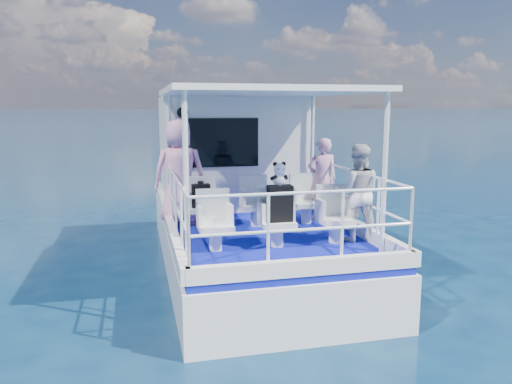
% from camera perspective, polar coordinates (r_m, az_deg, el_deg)
% --- Properties ---
extents(ground, '(2000.00, 2000.00, 0.00)m').
position_cam_1_polar(ground, '(8.59, 0.32, -10.05)').
color(ground, '#08223E').
rests_on(ground, ground).
extents(hull, '(3.00, 7.00, 1.60)m').
position_cam_1_polar(hull, '(9.51, -1.14, -8.07)').
color(hull, white).
rests_on(hull, ground).
extents(deck, '(2.90, 6.90, 0.10)m').
position_cam_1_polar(deck, '(9.29, -1.16, -3.07)').
color(deck, '#090F88').
rests_on(deck, hull).
extents(cabin, '(2.85, 2.00, 2.20)m').
position_cam_1_polar(cabin, '(10.37, -2.73, 4.69)').
color(cabin, white).
rests_on(cabin, deck).
extents(canopy, '(3.00, 3.20, 0.08)m').
position_cam_1_polar(canopy, '(7.89, 0.69, 11.44)').
color(canopy, white).
rests_on(canopy, cabin).
extents(canopy_posts, '(2.77, 2.97, 2.20)m').
position_cam_1_polar(canopy_posts, '(7.89, 0.76, 3.15)').
color(canopy_posts, white).
rests_on(canopy_posts, deck).
extents(railings, '(2.84, 3.59, 1.00)m').
position_cam_1_polar(railings, '(7.67, 1.35, -1.58)').
color(railings, white).
rests_on(railings, deck).
extents(seat_port_fwd, '(0.48, 0.46, 0.38)m').
position_cam_1_polar(seat_port_fwd, '(8.31, -6.05, -2.94)').
color(seat_port_fwd, silver).
rests_on(seat_port_fwd, deck).
extents(seat_center_fwd, '(0.48, 0.46, 0.38)m').
position_cam_1_polar(seat_center_fwd, '(8.47, -0.00, -2.64)').
color(seat_center_fwd, silver).
rests_on(seat_center_fwd, deck).
extents(seat_stbd_fwd, '(0.48, 0.46, 0.38)m').
position_cam_1_polar(seat_stbd_fwd, '(8.72, 5.76, -2.33)').
color(seat_stbd_fwd, silver).
rests_on(seat_stbd_fwd, deck).
extents(seat_port_aft, '(0.48, 0.46, 0.38)m').
position_cam_1_polar(seat_port_aft, '(7.06, -4.65, -5.18)').
color(seat_port_aft, silver).
rests_on(seat_port_aft, deck).
extents(seat_center_aft, '(0.48, 0.46, 0.38)m').
position_cam_1_polar(seat_center_aft, '(7.25, 2.41, -4.76)').
color(seat_center_aft, silver).
rests_on(seat_center_aft, deck).
extents(seat_stbd_aft, '(0.48, 0.46, 0.38)m').
position_cam_1_polar(seat_stbd_aft, '(7.54, 9.02, -4.31)').
color(seat_stbd_aft, silver).
rests_on(seat_stbd_aft, deck).
extents(passenger_port_fwd, '(0.72, 0.55, 1.80)m').
position_cam_1_polar(passenger_port_fwd, '(8.61, -8.71, 2.25)').
color(passenger_port_fwd, '#F09BC3').
rests_on(passenger_port_fwd, deck).
extents(passenger_stbd_fwd, '(0.56, 0.40, 1.47)m').
position_cam_1_polar(passenger_stbd_fwd, '(8.91, 7.57, 1.44)').
color(passenger_stbd_fwd, pink).
rests_on(passenger_stbd_fwd, deck).
extents(passenger_stbd_aft, '(0.85, 0.76, 1.46)m').
position_cam_1_polar(passenger_stbd_aft, '(7.60, 11.47, -0.10)').
color(passenger_stbd_aft, silver).
rests_on(passenger_stbd_aft, deck).
extents(backpack_port, '(0.29, 0.16, 0.38)m').
position_cam_1_polar(backpack_port, '(8.18, -6.31, -0.42)').
color(backpack_port, black).
rests_on(backpack_port, seat_port_fwd).
extents(backpack_center, '(0.35, 0.19, 0.52)m').
position_cam_1_polar(backpack_center, '(7.13, 2.75, -1.31)').
color(backpack_center, black).
rests_on(backpack_center, seat_center_aft).
extents(compact_camera, '(0.09, 0.06, 0.06)m').
position_cam_1_polar(compact_camera, '(8.13, -6.36, 1.07)').
color(compact_camera, black).
rests_on(compact_camera, backpack_port).
extents(panda, '(0.22, 0.18, 0.33)m').
position_cam_1_polar(panda, '(7.06, 2.68, 2.09)').
color(panda, white).
rests_on(panda, backpack_center).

